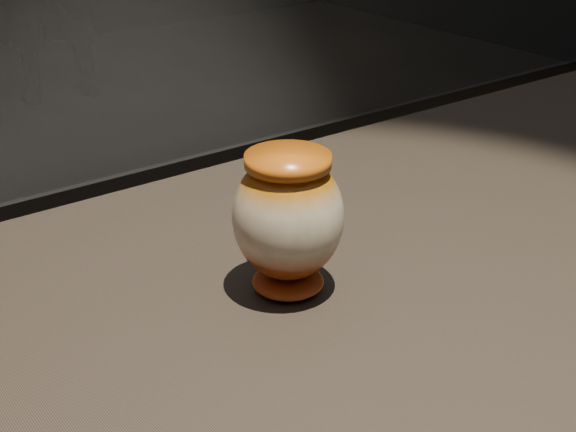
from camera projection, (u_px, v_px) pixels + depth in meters
main_vase at (288, 218)px, 0.82m from camera, size 0.14×0.14×0.15m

